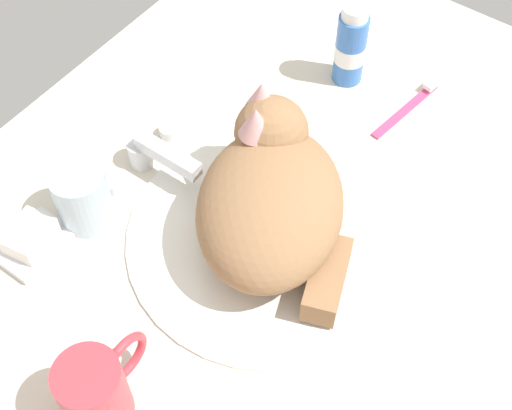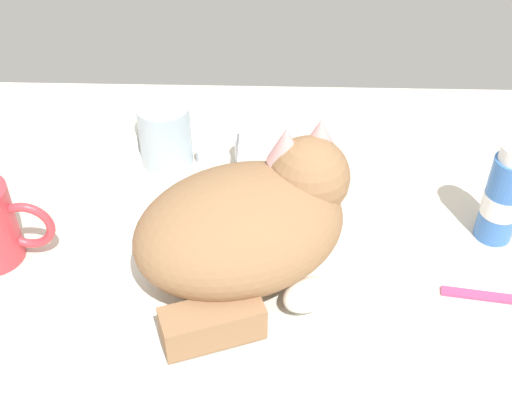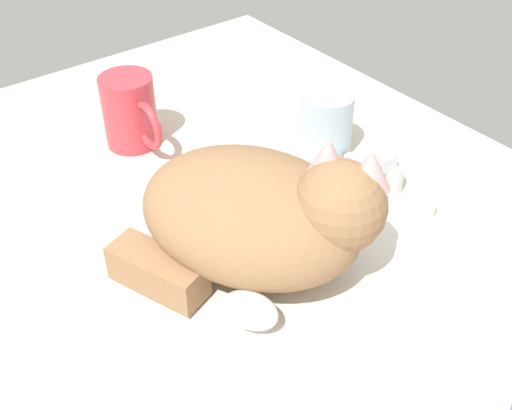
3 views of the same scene
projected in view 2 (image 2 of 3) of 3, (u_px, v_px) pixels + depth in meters
The scene contains 8 objects.
ground_plane at pixel (241, 282), 76.59cm from camera, with size 110.00×82.50×3.00cm, color beige.
sink_basin at pixel (241, 270), 75.30cm from camera, with size 36.01×36.01×0.96cm, color silver.
faucet at pixel (247, 153), 88.61cm from camera, with size 14.28×11.74×5.85cm.
cat at pixel (252, 222), 71.30cm from camera, with size 28.59×26.41×15.03cm.
rinse_cup at pixel (165, 135), 88.70cm from camera, with size 6.93×6.93×8.77cm.
soap_dish at pixel (118, 148), 93.04cm from camera, with size 9.00×6.40×1.20cm, color white.
soap_bar at pixel (116, 136), 91.77cm from camera, with size 6.01×4.49×2.73cm, color white.
toothpaste_bottle at pixel (504, 196), 76.44cm from camera, with size 4.48×4.48×13.03cm.
Camera 2 is at (3.26, -52.42, 54.95)cm, focal length 46.77 mm.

